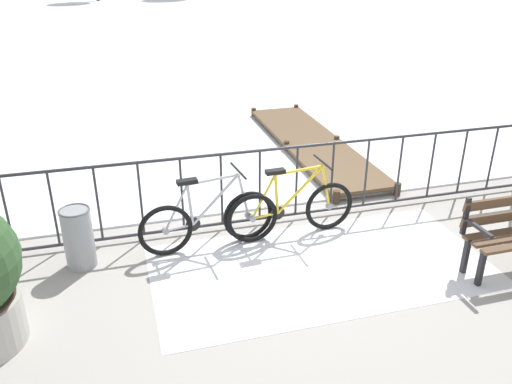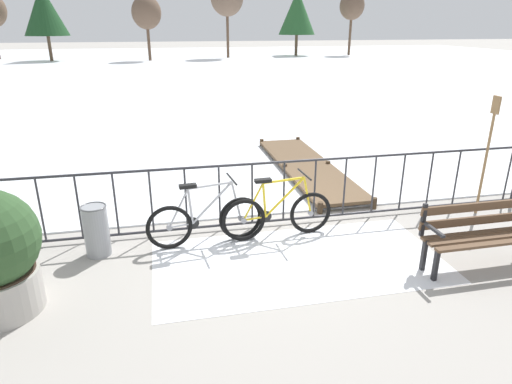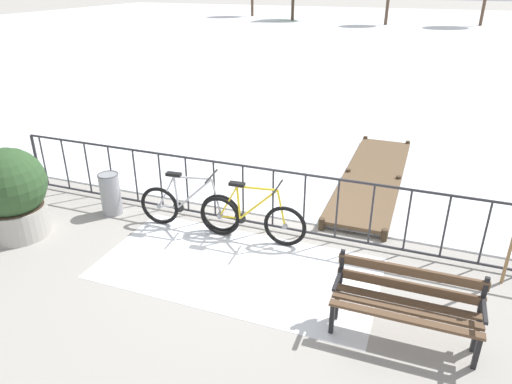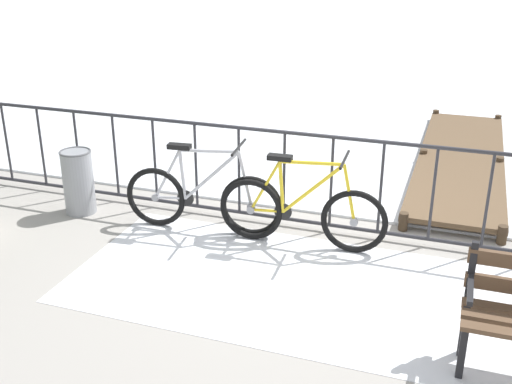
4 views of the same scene
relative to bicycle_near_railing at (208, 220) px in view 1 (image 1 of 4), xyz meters
name	(u,v)px [view 1 (image 1 of 4)]	position (x,y,z in m)	size (l,w,h in m)	color
ground_plane	(278,221)	(1.03, 0.40, -0.37)	(160.00, 160.00, 0.00)	#9E9991
frozen_pond	(135,10)	(1.03, 28.80, -0.35)	(80.00, 56.00, 0.03)	white
snow_patch	(321,266)	(1.17, -0.80, -0.36)	(3.90, 1.97, 0.01)	white
railing_fence	(278,184)	(1.03, 0.40, 0.19)	(9.06, 0.06, 1.07)	#2D2D33
bicycle_near_railing	(208,220)	(0.00, 0.00, 0.00)	(1.71, 0.52, 0.97)	black
bicycle_second	(291,210)	(1.08, 0.00, 0.00)	(1.71, 0.52, 0.97)	black
trash_bin	(78,238)	(-1.50, -0.02, 0.00)	(0.35, 0.35, 0.73)	gray
wooden_dock	(312,143)	(2.51, 2.94, -0.25)	(1.10, 4.58, 0.20)	brown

